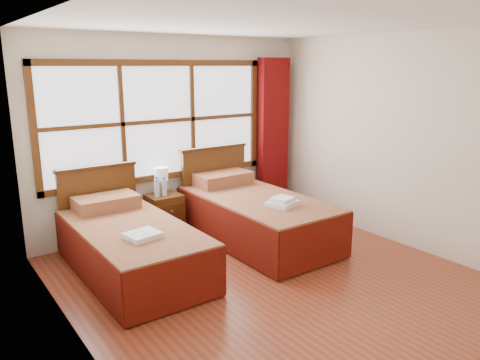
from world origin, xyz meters
TOP-DOWN VIEW (x-y plane):
  - floor at (0.00, 0.00)m, footprint 4.50×4.50m
  - ceiling at (0.00, 0.00)m, footprint 4.50×4.50m
  - wall_back at (0.00, 2.25)m, footprint 4.00×0.00m
  - wall_left at (-2.00, 0.00)m, footprint 0.00×4.50m
  - wall_right at (2.00, 0.00)m, footprint 0.00×4.50m
  - window at (-0.25, 2.21)m, footprint 3.16×0.06m
  - curtain at (1.60, 2.11)m, footprint 0.50×0.16m
  - bed_left at (-1.14, 1.20)m, footprint 1.06×2.08m
  - bed_right at (0.55, 1.20)m, footprint 1.13×2.19m
  - nightstand at (-0.32, 1.99)m, footprint 0.42×0.42m
  - towels_left at (-1.18, 0.74)m, footprint 0.36×0.33m
  - towels_right at (0.57, 0.67)m, footprint 0.41×0.38m
  - lamp at (-0.31, 2.08)m, footprint 0.18×0.18m
  - bottle_near at (-0.43, 1.97)m, footprint 0.07×0.07m
  - bottle_far at (-0.33, 1.96)m, footprint 0.07×0.07m

SIDE VIEW (x-z plane):
  - floor at x=0.00m, z-range 0.00..0.00m
  - nightstand at x=-0.32m, z-range 0.00..0.56m
  - bed_left at x=-1.14m, z-range -0.20..0.83m
  - bed_right at x=0.55m, z-range -0.22..0.89m
  - towels_left at x=-1.18m, z-range 0.55..0.60m
  - towels_right at x=0.57m, z-range 0.58..0.68m
  - bottle_far at x=-0.33m, z-range 0.55..0.80m
  - bottle_near at x=-0.43m, z-range 0.55..0.81m
  - lamp at x=-0.31m, z-range 0.64..0.98m
  - curtain at x=1.60m, z-range 0.02..2.32m
  - wall_back at x=0.00m, z-range -0.70..3.30m
  - wall_left at x=-2.00m, z-range -0.95..3.55m
  - wall_right at x=2.00m, z-range -0.95..3.55m
  - window at x=-0.25m, z-range 0.72..2.28m
  - ceiling at x=0.00m, z-range 2.60..2.60m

